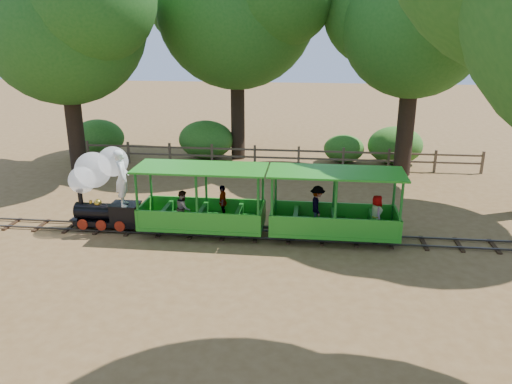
# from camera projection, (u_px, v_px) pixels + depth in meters

# --- Properties ---
(ground) EXTENTS (90.00, 90.00, 0.00)m
(ground) POSITION_uv_depth(u_px,v_px,m) (256.00, 236.00, 15.32)
(ground) COLOR olive
(ground) RESTS_ON ground
(track) EXTENTS (22.00, 1.00, 0.10)m
(track) POSITION_uv_depth(u_px,v_px,m) (256.00, 234.00, 15.30)
(track) COLOR #3F3D3A
(track) RESTS_ON ground
(locomotive) EXTENTS (2.36, 1.16, 2.71)m
(locomotive) POSITION_uv_depth(u_px,v_px,m) (101.00, 182.00, 15.42)
(locomotive) COLOR black
(locomotive) RESTS_ON ground
(carriage_front) EXTENTS (3.94, 1.61, 2.05)m
(carriage_front) POSITION_uv_depth(u_px,v_px,m) (202.00, 210.00, 15.25)
(carriage_front) COLOR #248A1E
(carriage_front) RESTS_ON track
(carriage_rear) EXTENTS (3.94, 1.61, 2.05)m
(carriage_rear) POSITION_uv_depth(u_px,v_px,m) (335.00, 214.00, 14.84)
(carriage_rear) COLOR #248A1E
(carriage_rear) RESTS_ON track
(oak_nw) EXTENTS (8.32, 7.33, 9.68)m
(oak_nw) POSITION_uv_depth(u_px,v_px,m) (62.00, 12.00, 19.90)
(oak_nw) COLOR #2D2116
(oak_nw) RESTS_ON ground
(oak_ne) EXTENTS (7.33, 6.45, 9.15)m
(oak_ne) POSITION_uv_depth(u_px,v_px,m) (415.00, 16.00, 19.82)
(oak_ne) COLOR #2D2116
(oak_ne) RESTS_ON ground
(fence) EXTENTS (18.10, 0.10, 1.00)m
(fence) POSITION_uv_depth(u_px,v_px,m) (277.00, 155.00, 22.68)
(fence) COLOR brown
(fence) RESTS_ON ground
(shrub_west) EXTENTS (2.58, 1.99, 1.79)m
(shrub_west) POSITION_uv_depth(u_px,v_px,m) (98.00, 137.00, 24.80)
(shrub_west) COLOR #2D6B1E
(shrub_west) RESTS_ON ground
(shrub_mid_w) EXTENTS (2.67, 2.05, 1.85)m
(shrub_mid_w) POSITION_uv_depth(u_px,v_px,m) (206.00, 140.00, 24.19)
(shrub_mid_w) COLOR #2D6B1E
(shrub_mid_w) RESTS_ON ground
(shrub_mid_e) EXTENTS (1.89, 1.46, 1.31)m
(shrub_mid_e) POSITION_uv_depth(u_px,v_px,m) (344.00, 149.00, 23.55)
(shrub_mid_e) COLOR #2D6B1E
(shrub_mid_e) RESTS_ON ground
(shrub_east) EXTENTS (2.54, 1.95, 1.76)m
(shrub_east) POSITION_uv_depth(u_px,v_px,m) (395.00, 145.00, 23.22)
(shrub_east) COLOR #2D6B1E
(shrub_east) RESTS_ON ground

